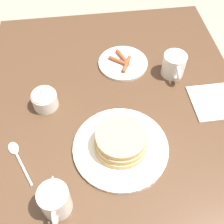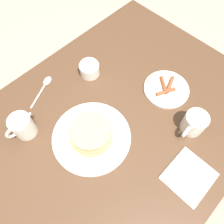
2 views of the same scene
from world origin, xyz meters
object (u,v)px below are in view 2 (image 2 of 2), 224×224
at_px(coffee_mug, 194,123).
at_px(spoon, 44,86).
at_px(creamer_pitcher, 23,126).
at_px(pancake_plate, 91,135).
at_px(sugar_bowl, 89,68).
at_px(napkin, 189,176).
at_px(side_plate_bacon, 166,89).

xyz_separation_m(coffee_mug, spoon, (0.26, -0.53, -0.04)).
bearing_deg(creamer_pitcher, pancake_plate, 128.44).
height_order(coffee_mug, sugar_bowl, coffee_mug).
bearing_deg(creamer_pitcher, coffee_mug, 135.70).
bearing_deg(coffee_mug, napkin, 33.76).
relative_size(pancake_plate, napkin, 1.87).
relative_size(creamer_pitcher, spoon, 0.77).
bearing_deg(pancake_plate, coffee_mug, 140.46).
bearing_deg(coffee_mug, creamer_pitcher, -44.30).
relative_size(sugar_bowl, spoon, 0.54).
bearing_deg(side_plate_bacon, napkin, 50.44).
bearing_deg(coffee_mug, sugar_bowl, -79.21).
height_order(pancake_plate, creamer_pitcher, creamer_pitcher).
bearing_deg(spoon, coffee_mug, 116.28).
relative_size(side_plate_bacon, sugar_bowl, 2.21).
relative_size(side_plate_bacon, creamer_pitcher, 1.54).
bearing_deg(sugar_bowl, coffee_mug, 100.79).
xyz_separation_m(napkin, spoon, (0.11, -0.62, 0.00)).
relative_size(coffee_mug, sugar_bowl, 1.34).
xyz_separation_m(side_plate_bacon, sugar_bowl, (0.16, -0.28, 0.03)).
height_order(side_plate_bacon, creamer_pitcher, creamer_pitcher).
xyz_separation_m(pancake_plate, spoon, (-0.02, -0.30, -0.02)).
bearing_deg(side_plate_bacon, sugar_bowl, -60.55).
height_order(coffee_mug, spoon, coffee_mug).
xyz_separation_m(pancake_plate, sugar_bowl, (-0.19, -0.22, 0.01)).
height_order(side_plate_bacon, coffee_mug, coffee_mug).
bearing_deg(coffee_mug, pancake_plate, -39.54).
relative_size(napkin, spoon, 0.98).
relative_size(creamer_pitcher, napkin, 0.79).
bearing_deg(sugar_bowl, napkin, 83.59).
distance_m(side_plate_bacon, creamer_pitcher, 0.55).
bearing_deg(sugar_bowl, pancake_plate, 48.49).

